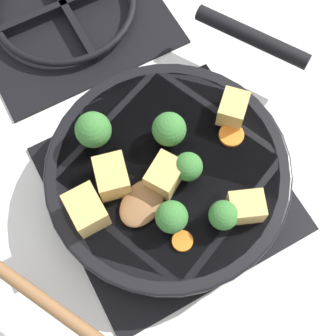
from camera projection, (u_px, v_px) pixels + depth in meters
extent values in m
plane|color=silver|center=(168.00, 188.00, 0.68)|extent=(2.40, 2.40, 0.00)
cube|color=black|center=(168.00, 187.00, 0.67)|extent=(0.31, 0.31, 0.01)
torus|color=black|center=(168.00, 184.00, 0.66)|extent=(0.24, 0.24, 0.01)
cube|color=black|center=(168.00, 184.00, 0.66)|extent=(0.01, 0.23, 0.01)
cube|color=black|center=(168.00, 184.00, 0.66)|extent=(0.23, 0.01, 0.01)
cube|color=black|center=(66.00, 11.00, 0.79)|extent=(0.31, 0.31, 0.01)
torus|color=black|center=(64.00, 5.00, 0.77)|extent=(0.24, 0.24, 0.01)
cube|color=black|center=(64.00, 5.00, 0.77)|extent=(0.01, 0.23, 0.01)
cube|color=black|center=(64.00, 5.00, 0.77)|extent=(0.23, 0.01, 0.01)
cylinder|color=black|center=(168.00, 175.00, 0.63)|extent=(0.31, 0.31, 0.05)
cylinder|color=brown|center=(168.00, 174.00, 0.62)|extent=(0.29, 0.29, 0.05)
torus|color=black|center=(168.00, 169.00, 0.61)|extent=(0.32, 0.32, 0.01)
cylinder|color=black|center=(252.00, 37.00, 0.69)|extent=(0.11, 0.17, 0.02)
ellipsoid|color=brown|center=(142.00, 203.00, 0.58)|extent=(0.08, 0.07, 0.01)
cylinder|color=brown|center=(63.00, 315.00, 0.53)|extent=(0.13, 0.23, 0.02)
cube|color=tan|center=(112.00, 176.00, 0.58)|extent=(0.05, 0.06, 0.04)
cube|color=tan|center=(86.00, 210.00, 0.56)|extent=(0.04, 0.05, 0.04)
cube|color=tan|center=(246.00, 207.00, 0.57)|extent=(0.05, 0.05, 0.03)
cube|color=tan|center=(165.00, 175.00, 0.58)|extent=(0.06, 0.05, 0.04)
cube|color=tan|center=(233.00, 109.00, 0.61)|extent=(0.05, 0.05, 0.03)
cylinder|color=#709956|center=(222.00, 220.00, 0.57)|extent=(0.01, 0.01, 0.01)
sphere|color=#387533|center=(223.00, 215.00, 0.55)|extent=(0.04, 0.04, 0.04)
cylinder|color=#709956|center=(187.00, 172.00, 0.59)|extent=(0.01, 0.01, 0.01)
sphere|color=#387533|center=(188.00, 167.00, 0.57)|extent=(0.04, 0.04, 0.04)
cylinder|color=#709956|center=(96.00, 138.00, 0.61)|extent=(0.01, 0.01, 0.01)
sphere|color=#387533|center=(93.00, 130.00, 0.59)|extent=(0.05, 0.05, 0.05)
cylinder|color=#709956|center=(172.00, 221.00, 0.57)|extent=(0.01, 0.01, 0.01)
sphere|color=#387533|center=(172.00, 217.00, 0.55)|extent=(0.04, 0.04, 0.04)
cylinder|color=#709956|center=(169.00, 137.00, 0.61)|extent=(0.01, 0.01, 0.01)
sphere|color=#387533|center=(169.00, 129.00, 0.59)|extent=(0.04, 0.04, 0.04)
cylinder|color=orange|center=(231.00, 135.00, 0.62)|extent=(0.03, 0.03, 0.01)
cylinder|color=orange|center=(182.00, 241.00, 0.56)|extent=(0.03, 0.03, 0.01)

